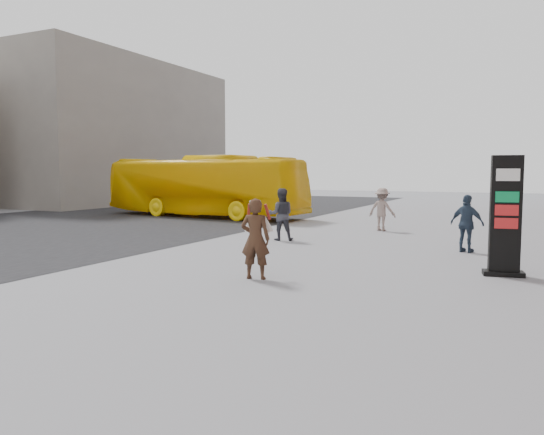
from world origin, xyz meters
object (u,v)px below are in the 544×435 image
at_px(bus, 204,186).
at_px(pedestrian_b, 382,209).
at_px(info_pylon, 505,216).
at_px(pedestrian_c, 467,224).
at_px(woman, 255,238).
at_px(pedestrian_a, 281,214).

relative_size(bus, pedestrian_b, 6.64).
distance_m(info_pylon, pedestrian_b, 8.77).
bearing_deg(pedestrian_c, pedestrian_b, -32.97).
relative_size(info_pylon, pedestrian_b, 1.59).
distance_m(pedestrian_b, pedestrian_c, 5.54).
height_order(info_pylon, woman, info_pylon).
bearing_deg(pedestrian_c, pedestrian_a, 17.13).
bearing_deg(pedestrian_b, bus, -4.39).
distance_m(woman, pedestrian_a, 6.28).
distance_m(woman, bus, 15.70).
bearing_deg(pedestrian_b, info_pylon, 131.04).
distance_m(bus, pedestrian_c, 14.71).
bearing_deg(pedestrian_b, pedestrian_c, 138.53).
xyz_separation_m(pedestrian_a, pedestrian_c, (5.76, -0.12, -0.05)).
xyz_separation_m(woman, pedestrian_a, (-2.14, 5.90, -0.02)).
bearing_deg(woman, bus, -66.38).
bearing_deg(pedestrian_c, woman, 76.25).
xyz_separation_m(info_pylon, pedestrian_a, (-6.83, 3.27, -0.45)).
relative_size(woman, pedestrian_a, 0.99).
relative_size(woman, pedestrian_b, 1.04).
bearing_deg(pedestrian_a, pedestrian_b, -142.90).
height_order(bus, pedestrian_b, bus).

